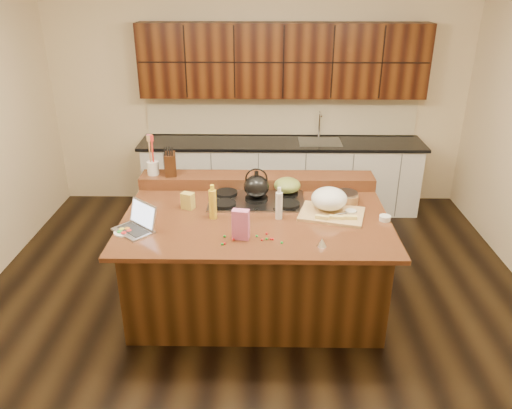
{
  "coord_description": "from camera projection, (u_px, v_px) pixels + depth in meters",
  "views": [
    {
      "loc": [
        0.07,
        -4.1,
        2.89
      ],
      "look_at": [
        0.0,
        0.05,
        1.0
      ],
      "focal_mm": 35.0,
      "sensor_mm": 36.0,
      "label": 1
    }
  ],
  "objects": [
    {
      "name": "room",
      "position": [
        256.0,
        171.0,
        4.37
      ],
      "size": [
        5.52,
        5.02,
        2.72
      ],
      "color": "black",
      "rests_on": "ground"
    },
    {
      "name": "island",
      "position": [
        256.0,
        258.0,
        4.74
      ],
      "size": [
        2.4,
        1.6,
        0.92
      ],
      "color": "black",
      "rests_on": "ground"
    },
    {
      "name": "back_ledge",
      "position": [
        257.0,
        180.0,
        5.16
      ],
      "size": [
        2.4,
        0.3,
        0.12
      ],
      "primitive_type": "cube",
      "color": "black",
      "rests_on": "island"
    },
    {
      "name": "cooktop",
      "position": [
        256.0,
        200.0,
        4.81
      ],
      "size": [
        0.92,
        0.52,
        0.05
      ],
      "color": "gray",
      "rests_on": "island"
    },
    {
      "name": "back_counter",
      "position": [
        282.0,
        137.0,
        6.54
      ],
      "size": [
        3.7,
        0.66,
        2.4
      ],
      "color": "silver",
      "rests_on": "ground"
    },
    {
      "name": "kettle",
      "position": [
        256.0,
        187.0,
        4.76
      ],
      "size": [
        0.26,
        0.26,
        0.22
      ],
      "primitive_type": "ellipsoid",
      "rotation": [
        0.0,
        0.0,
        0.06
      ],
      "color": "black",
      "rests_on": "cooktop"
    },
    {
      "name": "green_bowl",
      "position": [
        287.0,
        185.0,
        4.89
      ],
      "size": [
        0.29,
        0.29,
        0.14
      ],
      "primitive_type": "ellipsoid",
      "rotation": [
        0.0,
        0.0,
        -0.12
      ],
      "color": "olive",
      "rests_on": "cooktop"
    },
    {
      "name": "laptop",
      "position": [
        138.0,
        223.0,
        4.26
      ],
      "size": [
        0.42,
        0.42,
        0.23
      ],
      "rotation": [
        0.0,
        0.0,
        -0.73
      ],
      "color": "#B7B7BC",
      "rests_on": "island"
    },
    {
      "name": "oil_bottle",
      "position": [
        213.0,
        204.0,
        4.43
      ],
      "size": [
        0.07,
        0.07,
        0.27
      ],
      "primitive_type": "cylinder",
      "rotation": [
        0.0,
        0.0,
        0.05
      ],
      "color": "gold",
      "rests_on": "island"
    },
    {
      "name": "vinegar_bottle",
      "position": [
        279.0,
        206.0,
        4.43
      ],
      "size": [
        0.08,
        0.08,
        0.25
      ],
      "primitive_type": "cylinder",
      "rotation": [
        0.0,
        0.0,
        -0.3
      ],
      "color": "silver",
      "rests_on": "island"
    },
    {
      "name": "wooden_tray",
      "position": [
        330.0,
        202.0,
        4.55
      ],
      "size": [
        0.65,
        0.54,
        0.23
      ],
      "rotation": [
        0.0,
        0.0,
        -0.26
      ],
      "color": "tan",
      "rests_on": "island"
    },
    {
      "name": "ramekin_a",
      "position": [
        385.0,
        218.0,
        4.43
      ],
      "size": [
        0.12,
        0.12,
        0.04
      ],
      "primitive_type": "cylinder",
      "rotation": [
        0.0,
        0.0,
        -0.17
      ],
      "color": "white",
      "rests_on": "island"
    },
    {
      "name": "ramekin_b",
      "position": [
        351.0,
        213.0,
        4.54
      ],
      "size": [
        0.12,
        0.12,
        0.04
      ],
      "primitive_type": "cylinder",
      "rotation": [
        0.0,
        0.0,
        -0.19
      ],
      "color": "white",
      "rests_on": "island"
    },
    {
      "name": "ramekin_c",
      "position": [
        330.0,
        196.0,
        4.87
      ],
      "size": [
        0.12,
        0.12,
        0.04
      ],
      "primitive_type": "cylinder",
      "rotation": [
        0.0,
        0.0,
        0.2
      ],
      "color": "white",
      "rests_on": "island"
    },
    {
      "name": "strainer_bowl",
      "position": [
        346.0,
        198.0,
        4.77
      ],
      "size": [
        0.25,
        0.25,
        0.09
      ],
      "primitive_type": "cylinder",
      "rotation": [
        0.0,
        0.0,
        -0.04
      ],
      "color": "#996B3F",
      "rests_on": "island"
    },
    {
      "name": "kitchen_timer",
      "position": [
        322.0,
        242.0,
        4.0
      ],
      "size": [
        0.1,
        0.1,
        0.07
      ],
      "primitive_type": "cone",
      "rotation": [
        0.0,
        0.0,
        0.25
      ],
      "color": "silver",
      "rests_on": "island"
    },
    {
      "name": "pink_bag",
      "position": [
        241.0,
        224.0,
        4.08
      ],
      "size": [
        0.15,
        0.1,
        0.26
      ],
      "primitive_type": "cube",
      "rotation": [
        0.0,
        0.0,
        -0.18
      ],
      "color": "#CE6192",
      "rests_on": "island"
    },
    {
      "name": "candy_plate",
      "position": [
        125.0,
        232.0,
        4.23
      ],
      "size": [
        0.22,
        0.22,
        0.01
      ],
      "primitive_type": "cylinder",
      "rotation": [
        0.0,
        0.0,
        0.29
      ],
      "color": "white",
      "rests_on": "island"
    },
    {
      "name": "package_box",
      "position": [
        188.0,
        201.0,
        4.64
      ],
      "size": [
        0.13,
        0.12,
        0.16
      ],
      "primitive_type": "cube",
      "rotation": [
        0.0,
        0.0,
        -0.42
      ],
      "color": "gold",
      "rests_on": "island"
    },
    {
      "name": "utensil_crock",
      "position": [
        153.0,
        168.0,
        5.12
      ],
      "size": [
        0.16,
        0.16,
        0.14
      ],
      "primitive_type": "cylinder",
      "rotation": [
        0.0,
        0.0,
        -0.4
      ],
      "color": "white",
      "rests_on": "back_ledge"
    },
    {
      "name": "knife_block",
      "position": [
        170.0,
        164.0,
        5.1
      ],
      "size": [
        0.14,
        0.2,
        0.23
      ],
      "primitive_type": "cube",
      "rotation": [
        0.0,
        0.0,
        0.16
      ],
      "color": "black",
      "rests_on": "back_ledge"
    },
    {
      "name": "gumdrop_0",
      "position": [
        267.0,
        234.0,
        4.19
      ],
      "size": [
        0.02,
        0.02,
        0.02
      ],
      "primitive_type": "ellipsoid",
      "color": "red",
      "rests_on": "island"
    },
    {
      "name": "gumdrop_1",
      "position": [
        225.0,
        236.0,
        4.15
      ],
      "size": [
        0.02,
        0.02,
        0.02
      ],
      "primitive_type": "ellipsoid",
      "color": "#198C26",
      "rests_on": "island"
    },
    {
      "name": "gumdrop_2",
      "position": [
        262.0,
        240.0,
        4.09
      ],
      "size": [
        0.02,
        0.02,
        0.02
      ],
      "primitive_type": "ellipsoid",
      "color": "red",
      "rests_on": "island"
    },
    {
      "name": "gumdrop_3",
      "position": [
        282.0,
        243.0,
        4.05
      ],
      "size": [
        0.02,
        0.02,
        0.02
      ],
      "primitive_type": "ellipsoid",
      "color": "#198C26",
      "rests_on": "island"
    },
    {
      "name": "gumdrop_4",
      "position": [
        233.0,
        239.0,
        4.1
      ],
      "size": [
        0.02,
        0.02,
        0.02
      ],
      "primitive_type": "ellipsoid",
      "color": "red",
      "rests_on": "island"
    },
    {
      "name": "gumdrop_5",
      "position": [
        266.0,
        239.0,
        4.11
      ],
      "size": [
        0.02,
        0.02,
        0.02
      ],
      "primitive_type": "ellipsoid",
      "color": "#198C26",
      "rests_on": "island"
    },
    {
      "name": "gumdrop_6",
      "position": [
        224.0,
        243.0,
        4.04
      ],
      "size": [
        0.02,
        0.02,
        0.02
      ],
      "primitive_type": "ellipsoid",
      "color": "red",
      "rests_on": "island"
    },
    {
      "name": "gumdrop_7",
      "position": [
        222.0,
        244.0,
        4.03
      ],
      "size": [
        0.02,
        0.02,
        0.02
      ],
      "primitive_type": "ellipsoid",
      "color": "#198C26",
      "rests_on": "island"
    },
    {
      "name": "gumdrop_8",
      "position": [
        271.0,
        239.0,
        4.11
      ],
      "size": [
        0.02,
        0.02,
        0.02
      ],
      "primitive_type": "ellipsoid",
      "color": "red",
      "rests_on": "island"
    },
    {
      "name": "gumdrop_9",
      "position": [
        257.0,
        236.0,
        4.15
      ],
      "size": [
        0.02,
        0.02,
        0.02
      ],
      "primitive_type": "ellipsoid",
      "color": "#198C26",
      "rests_on": "island"
    },
    {
      "name": "gumdrop_10",
      "position": [
        273.0,
        239.0,
        4.1
      ],
      "size": [
        0.02,
        0.02,
        0.02
      ],
      "primitive_type": "ellipsoid",
      "color": "red",
      "rests_on": "island"
    }
  ]
}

